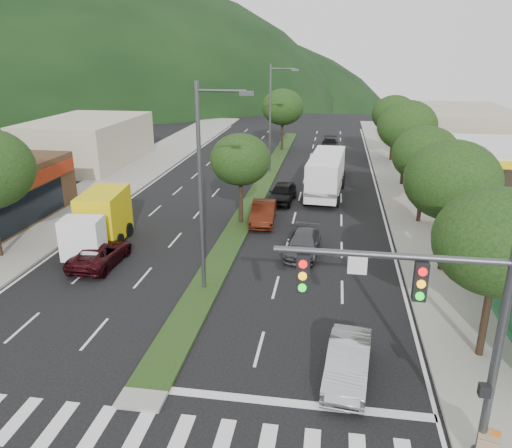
% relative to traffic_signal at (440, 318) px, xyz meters
% --- Properties ---
extents(ground, '(160.00, 160.00, 0.00)m').
position_rel_traffic_signal_xyz_m(ground, '(-9.03, 1.54, -4.65)').
color(ground, black).
rests_on(ground, ground).
extents(sidewalk_right, '(5.00, 90.00, 0.15)m').
position_rel_traffic_signal_xyz_m(sidewalk_right, '(3.47, 26.54, -4.57)').
color(sidewalk_right, gray).
rests_on(sidewalk_right, ground).
extents(sidewalk_left, '(6.00, 90.00, 0.15)m').
position_rel_traffic_signal_xyz_m(sidewalk_left, '(-22.03, 26.54, -4.57)').
color(sidewalk_left, gray).
rests_on(sidewalk_left, ground).
extents(median, '(1.60, 56.00, 0.12)m').
position_rel_traffic_signal_xyz_m(median, '(-9.03, 29.54, -4.59)').
color(median, '#1C3112').
rests_on(median, ground).
extents(crosswalk, '(19.00, 2.20, 0.01)m').
position_rel_traffic_signal_xyz_m(crosswalk, '(-9.03, -0.46, -4.64)').
color(crosswalk, silver).
rests_on(crosswalk, ground).
extents(traffic_signal, '(6.12, 0.40, 7.00)m').
position_rel_traffic_signal_xyz_m(traffic_signal, '(0.00, 0.00, 0.00)').
color(traffic_signal, '#47494C').
rests_on(traffic_signal, ground).
extents(bldg_left_far, '(9.00, 14.00, 4.60)m').
position_rel_traffic_signal_xyz_m(bldg_left_far, '(-28.03, 35.54, -2.35)').
color(bldg_left_far, '#B6AB91').
rests_on(bldg_left_far, ground).
extents(bldg_right_far, '(10.00, 16.00, 5.20)m').
position_rel_traffic_signal_xyz_m(bldg_right_far, '(10.47, 45.54, -2.05)').
color(bldg_right_far, '#B6AB91').
rests_on(bldg_right_far, ground).
extents(hill_far, '(176.00, 132.00, 82.00)m').
position_rel_traffic_signal_xyz_m(hill_far, '(-89.03, 111.54, -4.65)').
color(hill_far, black).
rests_on(hill_far, ground).
extents(tree_r_a, '(4.60, 4.60, 6.63)m').
position_rel_traffic_signal_xyz_m(tree_r_a, '(2.97, 5.54, 0.17)').
color(tree_r_a, black).
rests_on(tree_r_a, sidewalk_right).
extents(tree_r_b, '(4.80, 4.80, 6.94)m').
position_rel_traffic_signal_xyz_m(tree_r_b, '(2.97, 13.54, 0.39)').
color(tree_r_b, black).
rests_on(tree_r_b, sidewalk_right).
extents(tree_r_c, '(4.40, 4.40, 6.48)m').
position_rel_traffic_signal_xyz_m(tree_r_c, '(2.97, 21.54, 0.10)').
color(tree_r_c, black).
rests_on(tree_r_c, sidewalk_right).
extents(tree_r_d, '(5.00, 5.00, 7.17)m').
position_rel_traffic_signal_xyz_m(tree_r_d, '(2.97, 31.54, 0.54)').
color(tree_r_d, black).
rests_on(tree_r_d, sidewalk_right).
extents(tree_r_e, '(4.60, 4.60, 6.71)m').
position_rel_traffic_signal_xyz_m(tree_r_e, '(2.97, 41.54, 0.25)').
color(tree_r_e, black).
rests_on(tree_r_e, sidewalk_right).
extents(tree_med_near, '(4.00, 4.00, 6.02)m').
position_rel_traffic_signal_xyz_m(tree_med_near, '(-9.03, 19.54, -0.22)').
color(tree_med_near, black).
rests_on(tree_med_near, median).
extents(tree_med_far, '(4.80, 4.80, 6.94)m').
position_rel_traffic_signal_xyz_m(tree_med_far, '(-9.03, 45.54, 0.36)').
color(tree_med_far, black).
rests_on(tree_med_far, median).
extents(streetlight_near, '(2.60, 0.25, 10.00)m').
position_rel_traffic_signal_xyz_m(streetlight_near, '(-8.82, 9.54, 0.94)').
color(streetlight_near, '#47494C').
rests_on(streetlight_near, ground).
extents(streetlight_mid, '(2.60, 0.25, 10.00)m').
position_rel_traffic_signal_xyz_m(streetlight_mid, '(-8.82, 34.54, 0.94)').
color(streetlight_mid, '#47494C').
rests_on(streetlight_mid, ground).
extents(sedan_silver, '(1.89, 4.35, 1.39)m').
position_rel_traffic_signal_xyz_m(sedan_silver, '(-2.10, 3.39, -3.95)').
color(sedan_silver, '#A8AAAF').
rests_on(sedan_silver, ground).
extents(suv_maroon, '(2.23, 4.65, 1.28)m').
position_rel_traffic_signal_xyz_m(suv_maroon, '(-15.42, 11.55, -4.01)').
color(suv_maroon, black).
rests_on(suv_maroon, ground).
extents(car_queue_a, '(2.11, 4.56, 1.51)m').
position_rel_traffic_signal_xyz_m(car_queue_a, '(-6.78, 24.88, -3.89)').
color(car_queue_a, black).
rests_on(car_queue_a, ground).
extents(car_queue_b, '(2.09, 4.53, 1.28)m').
position_rel_traffic_signal_xyz_m(car_queue_b, '(-4.47, 14.88, -4.00)').
color(car_queue_b, '#434347').
rests_on(car_queue_b, ground).
extents(car_queue_c, '(1.83, 4.58, 1.48)m').
position_rel_traffic_signal_xyz_m(car_queue_c, '(-7.53, 19.88, -3.90)').
color(car_queue_c, '#47180B').
rests_on(car_queue_c, ground).
extents(car_queue_d, '(2.17, 4.64, 1.28)m').
position_rel_traffic_signal_xyz_m(car_queue_d, '(-2.98, 34.88, -4.00)').
color(car_queue_d, black).
rests_on(car_queue_d, ground).
extents(car_queue_e, '(1.94, 4.42, 1.48)m').
position_rel_traffic_signal_xyz_m(car_queue_e, '(-3.54, 29.88, -3.90)').
color(car_queue_e, '#434348').
rests_on(car_queue_e, ground).
extents(car_queue_f, '(1.96, 4.56, 1.31)m').
position_rel_traffic_signal_xyz_m(car_queue_f, '(-3.49, 47.25, -3.99)').
color(car_queue_f, black).
rests_on(car_queue_f, ground).
extents(box_truck, '(3.08, 6.65, 3.17)m').
position_rel_traffic_signal_xyz_m(box_truck, '(-16.59, 14.23, -3.14)').
color(box_truck, white).
rests_on(box_truck, ground).
extents(motorhome, '(3.24, 8.74, 3.29)m').
position_rel_traffic_signal_xyz_m(motorhome, '(-3.53, 27.49, -2.89)').
color(motorhome, white).
rests_on(motorhome, ground).
extents(a_frame_sign, '(0.78, 0.83, 1.34)m').
position_rel_traffic_signal_xyz_m(a_frame_sign, '(1.74, -0.10, -3.90)').
color(a_frame_sign, tan).
rests_on(a_frame_sign, sidewalk_right).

